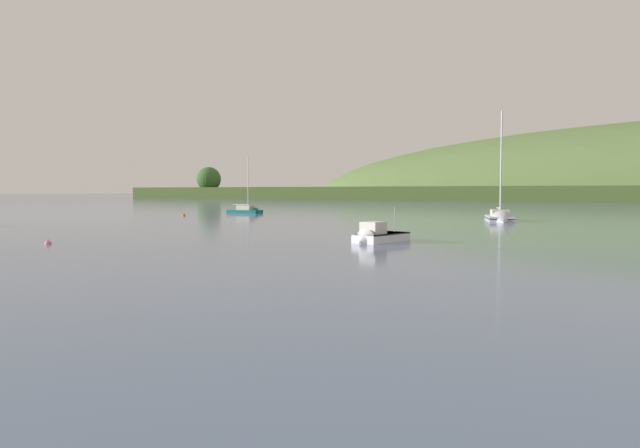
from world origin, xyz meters
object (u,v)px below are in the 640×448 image
(sailboat_midwater_white, at_px, (500,220))
(fishing_boat_moored, at_px, (377,238))
(mooring_buoy_foreground, at_px, (184,216))
(sailboat_far_left, at_px, (248,212))
(mooring_buoy_midchannel, at_px, (48,244))

(sailboat_midwater_white, bearing_deg, fishing_boat_moored, -20.35)
(sailboat_midwater_white, height_order, mooring_buoy_foreground, sailboat_midwater_white)
(fishing_boat_moored, bearing_deg, sailboat_far_left, -123.01)
(sailboat_far_left, relative_size, mooring_buoy_foreground, 15.60)
(sailboat_far_left, bearing_deg, mooring_buoy_midchannel, -68.93)
(fishing_boat_moored, bearing_deg, mooring_buoy_midchannel, -46.01)
(sailboat_far_left, relative_size, fishing_boat_moored, 1.97)
(mooring_buoy_foreground, xyz_separation_m, mooring_buoy_midchannel, (25.56, -39.98, 0.00))
(sailboat_midwater_white, relative_size, mooring_buoy_foreground, 21.69)
(sailboat_far_left, height_order, mooring_buoy_midchannel, sailboat_far_left)
(sailboat_far_left, xyz_separation_m, mooring_buoy_foreground, (-2.29, -13.11, -0.18))
(sailboat_far_left, xyz_separation_m, fishing_boat_moored, (43.23, -39.24, 0.15))
(fishing_boat_moored, bearing_deg, mooring_buoy_foreground, -110.64)
(fishing_boat_moored, xyz_separation_m, mooring_buoy_foreground, (-45.52, 26.14, -0.33))
(sailboat_midwater_white, bearing_deg, mooring_buoy_midchannel, -42.19)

